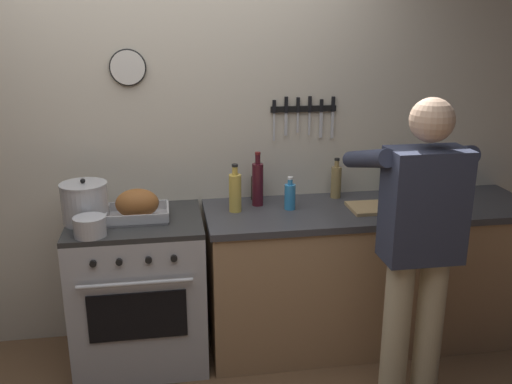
{
  "coord_description": "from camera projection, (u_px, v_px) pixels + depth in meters",
  "views": [
    {
      "loc": [
        -0.02,
        -2.14,
        2.01
      ],
      "look_at": [
        0.46,
        0.85,
        1.07
      ],
      "focal_mm": 39.8,
      "sensor_mm": 36.0,
      "label": 1
    }
  ],
  "objects": [
    {
      "name": "saucepan",
      "position": [
        90.0,
        226.0,
        2.99
      ],
      "size": [
        0.17,
        0.17,
        0.11
      ],
      "color": "#B7B7BC",
      "rests_on": "stove"
    },
    {
      "name": "counter_block",
      "position": [
        367.0,
        273.0,
        3.6
      ],
      "size": [
        2.03,
        0.65,
        0.9
      ],
      "color": "tan",
      "rests_on": "ground"
    },
    {
      "name": "bottle_wine_red",
      "position": [
        258.0,
        183.0,
        3.45
      ],
      "size": [
        0.07,
        0.07,
        0.33
      ],
      "color": "#47141E",
      "rests_on": "counter_block"
    },
    {
      "name": "person_cook",
      "position": [
        419.0,
        240.0,
        2.81
      ],
      "size": [
        0.51,
        0.63,
        1.66
      ],
      "rotation": [
        0.0,
        0.0,
        1.43
      ],
      "color": "#C6B793",
      "rests_on": "ground"
    },
    {
      "name": "bottle_soy_sauce",
      "position": [
        255.0,
        187.0,
        3.57
      ],
      "size": [
        0.06,
        0.06,
        0.2
      ],
      "color": "black",
      "rests_on": "counter_block"
    },
    {
      "name": "cutting_board",
      "position": [
        379.0,
        207.0,
        3.42
      ],
      "size": [
        0.36,
        0.24,
        0.02
      ],
      "primitive_type": "cube",
      "color": "tan",
      "rests_on": "counter_block"
    },
    {
      "name": "stove",
      "position": [
        140.0,
        290.0,
        3.38
      ],
      "size": [
        0.76,
        0.67,
        0.9
      ],
      "color": "#BCBCC1",
      "rests_on": "ground"
    },
    {
      "name": "bottle_vinegar",
      "position": [
        336.0,
        181.0,
        3.61
      ],
      "size": [
        0.07,
        0.07,
        0.26
      ],
      "color": "#997F4C",
      "rests_on": "counter_block"
    },
    {
      "name": "bottle_dish_soap",
      "position": [
        290.0,
        196.0,
        3.4
      ],
      "size": [
        0.07,
        0.07,
        0.2
      ],
      "color": "#338CCC",
      "rests_on": "counter_block"
    },
    {
      "name": "roasting_pan",
      "position": [
        137.0,
        206.0,
        3.23
      ],
      "size": [
        0.35,
        0.26,
        0.18
      ],
      "color": "#B7B7BC",
      "rests_on": "stove"
    },
    {
      "name": "wall_back",
      "position": [
        170.0,
        137.0,
        3.5
      ],
      "size": [
        6.0,
        0.13,
        2.6
      ],
      "color": "beige",
      "rests_on": "ground"
    },
    {
      "name": "stock_pot",
      "position": [
        85.0,
        203.0,
        3.17
      ],
      "size": [
        0.26,
        0.26,
        0.26
      ],
      "color": "#B7B7BC",
      "rests_on": "stove"
    },
    {
      "name": "bottle_cooking_oil",
      "position": [
        235.0,
        192.0,
        3.35
      ],
      "size": [
        0.07,
        0.07,
        0.29
      ],
      "color": "gold",
      "rests_on": "counter_block"
    },
    {
      "name": "bottle_olive_oil",
      "position": [
        387.0,
        179.0,
        3.61
      ],
      "size": [
        0.06,
        0.06,
        0.28
      ],
      "color": "#385623",
      "rests_on": "counter_block"
    }
  ]
}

